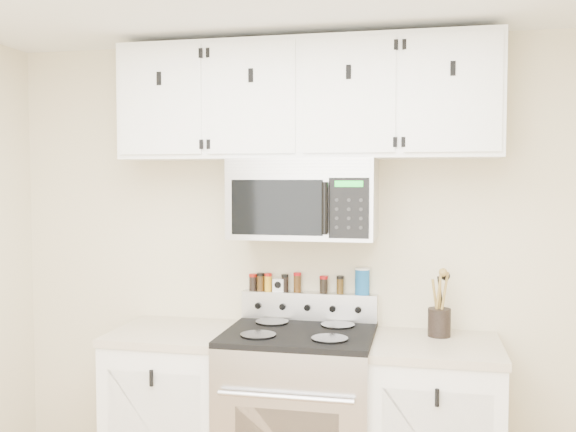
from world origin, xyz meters
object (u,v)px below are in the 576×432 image
object	(u,v)px
salt_canister	(362,281)
utensil_crock	(439,320)
microwave	(304,199)
range	(299,419)

from	to	relation	value
salt_canister	utensil_crock	bearing A→B (deg)	-17.46
microwave	utensil_crock	world-z (taller)	microwave
range	salt_canister	size ratio (longest dim) A/B	7.43
microwave	utensil_crock	bearing A→B (deg)	2.14
microwave	salt_canister	world-z (taller)	microwave
microwave	range	bearing A→B (deg)	-90.23
range	microwave	size ratio (longest dim) A/B	1.45
range	salt_canister	distance (m)	0.80
range	utensil_crock	bearing A→B (deg)	12.22
microwave	salt_canister	size ratio (longest dim) A/B	5.14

